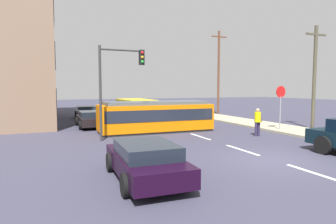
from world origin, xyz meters
name	(u,v)px	position (x,y,z in m)	size (l,w,h in m)	color
ground_plane	(173,128)	(0.00, 10.00, 0.00)	(120.00, 120.00, 0.00)	#363647
sidewalk_curb_right	(288,129)	(6.80, 6.00, 0.07)	(3.20, 36.00, 0.14)	#A19B80
lane_stripe_0	(315,173)	(0.00, -2.00, 0.01)	(0.16, 2.40, 0.01)	silver
lane_stripe_1	(242,150)	(0.00, 2.00, 0.01)	(0.16, 2.40, 0.01)	silver
lane_stripe_2	(200,137)	(0.00, 6.00, 0.01)	(0.16, 2.40, 0.01)	silver
lane_stripe_3	(151,121)	(0.00, 14.87, 0.01)	(0.16, 2.40, 0.01)	silver
lane_stripe_4	(133,115)	(0.00, 20.87, 0.01)	(0.16, 2.40, 0.01)	silver
streetcar_tram	(156,116)	(-1.77, 8.87, 1.04)	(7.42, 2.63, 2.01)	orange
city_bus	(136,108)	(-0.74, 17.21, 1.06)	(2.68, 5.41, 1.85)	gold
pedestrian_crossing	(258,120)	(3.29, 4.89, 0.94)	(0.50, 0.36, 1.67)	#2E2744
parked_sedan_near	(145,160)	(-5.47, -0.44, 0.62)	(2.08, 4.22, 1.19)	black
parked_sedan_mid	(91,119)	(-5.40, 12.84, 0.62)	(2.09, 4.34, 1.19)	black
parked_sedan_far	(86,112)	(-5.02, 19.45, 0.62)	(2.03, 4.20, 1.19)	silver
stop_sign	(281,99)	(5.94, 5.86, 2.19)	(0.76, 0.07, 2.88)	gray
traffic_light_mast	(118,75)	(-4.69, 6.82, 3.58)	(2.54, 0.33, 5.15)	#333333
utility_pole_near	(314,75)	(8.94, 5.87, 3.77)	(1.80, 0.24, 7.18)	#4B4636
utility_pole_mid	(219,72)	(8.72, 17.87, 4.68)	(1.80, 0.24, 8.99)	brown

